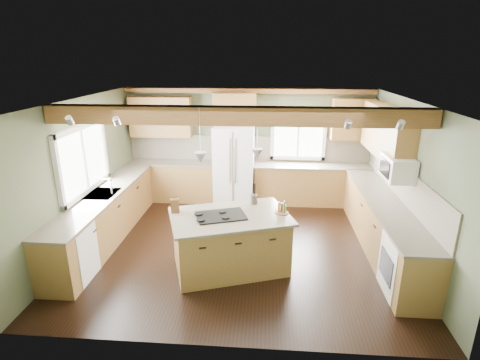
{
  "coord_description": "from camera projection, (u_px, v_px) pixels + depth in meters",
  "views": [
    {
      "loc": [
        0.47,
        -6.06,
        3.3
      ],
      "look_at": [
        -0.02,
        0.3,
        1.16
      ],
      "focal_mm": 28.0,
      "sensor_mm": 36.0,
      "label": 1
    }
  ],
  "objects": [
    {
      "name": "wall_left",
      "position": [
        82.0,
        174.0,
        6.6
      ],
      "size": [
        0.0,
        5.0,
        5.0
      ],
      "primitive_type": "plane",
      "rotation": [
        1.57,
        0.0,
        1.57
      ],
      "color": "#49533B",
      "rests_on": "ground"
    },
    {
      "name": "microwave",
      "position": [
        398.0,
        168.0,
        6.08
      ],
      "size": [
        0.4,
        0.7,
        0.38
      ],
      "primitive_type": "cube",
      "color": "white",
      "rests_on": "wall_right"
    },
    {
      "name": "base_cab_back_right",
      "position": [
        311.0,
        185.0,
        8.64
      ],
      "size": [
        2.62,
        0.6,
        0.88
      ],
      "primitive_type": "cube",
      "color": "brown",
      "rests_on": "floor"
    },
    {
      "name": "knife_block",
      "position": [
        175.0,
        205.0,
        5.92
      ],
      "size": [
        0.15,
        0.13,
        0.22
      ],
      "primitive_type": "cube",
      "rotation": [
        0.0,
        0.0,
        0.27
      ],
      "color": "brown",
      "rests_on": "island_top"
    },
    {
      "name": "base_cab_back_left",
      "position": [
        172.0,
        181.0,
        8.88
      ],
      "size": [
        2.02,
        0.6,
        0.88
      ],
      "primitive_type": "cube",
      "color": "brown",
      "rests_on": "floor"
    },
    {
      "name": "island_top",
      "position": [
        230.0,
        216.0,
        5.83
      ],
      "size": [
        2.1,
        1.69,
        0.04
      ],
      "primitive_type": "cube",
      "rotation": [
        0.0,
        0.0,
        0.33
      ],
      "color": "#51493B",
      "rests_on": "island"
    },
    {
      "name": "island",
      "position": [
        230.0,
        243.0,
        5.98
      ],
      "size": [
        1.96,
        1.54,
        0.88
      ],
      "primitive_type": "cube",
      "rotation": [
        0.0,
        0.0,
        0.33
      ],
      "color": "brown",
      "rests_on": "floor"
    },
    {
      "name": "upper_cab_back_left",
      "position": [
        161.0,
        117.0,
        8.53
      ],
      "size": [
        1.4,
        0.35,
        0.9
      ],
      "primitive_type": "cube",
      "color": "brown",
      "rests_on": "wall_back"
    },
    {
      "name": "backsplash_right",
      "position": [
        406.0,
        186.0,
        6.27
      ],
      "size": [
        0.03,
        3.7,
        0.58
      ],
      "primitive_type": "cube",
      "color": "brown",
      "rests_on": "wall_right"
    },
    {
      "name": "bottle_tray",
      "position": [
        282.0,
        207.0,
        5.88
      ],
      "size": [
        0.3,
        0.3,
        0.2
      ],
      "primitive_type": null,
      "rotation": [
        0.0,
        0.0,
        0.67
      ],
      "color": "brown",
      "rests_on": "island_top"
    },
    {
      "name": "pendant_right",
      "position": [
        257.0,
        154.0,
        5.62
      ],
      "size": [
        0.18,
        0.18,
        0.16
      ],
      "primitive_type": "cone",
      "rotation": [
        3.14,
        0.0,
        0.0
      ],
      "color": "#B2B2B7",
      "rests_on": "ceiling"
    },
    {
      "name": "base_cab_left",
      "position": [
        105.0,
        218.0,
        6.9
      ],
      "size": [
        0.6,
        3.7,
        0.88
      ],
      "primitive_type": "cube",
      "color": "brown",
      "rests_on": "floor"
    },
    {
      "name": "cooktop",
      "position": [
        221.0,
        216.0,
        5.79
      ],
      "size": [
        0.86,
        0.71,
        0.02
      ],
      "primitive_type": "cube",
      "rotation": [
        0.0,
        0.0,
        0.33
      ],
      "color": "black",
      "rests_on": "island_top"
    },
    {
      "name": "oven",
      "position": [
        408.0,
        267.0,
        5.31
      ],
      "size": [
        0.6,
        0.72,
        0.84
      ],
      "primitive_type": "cube",
      "color": "white",
      "rests_on": "floor"
    },
    {
      "name": "wall_right",
      "position": [
        408.0,
        182.0,
        6.19
      ],
      "size": [
        0.0,
        5.0,
        5.0
      ],
      "primitive_type": "plane",
      "rotation": [
        1.57,
        0.0,
        -1.57
      ],
      "color": "#49533B",
      "rests_on": "ground"
    },
    {
      "name": "soffit_trim",
      "position": [
        248.0,
        91.0,
        8.27
      ],
      "size": [
        5.55,
        0.2,
        0.1
      ],
      "primitive_type": "cube",
      "color": "#543518",
      "rests_on": "ceiling"
    },
    {
      "name": "window_back",
      "position": [
        298.0,
        135.0,
        8.58
      ],
      "size": [
        1.1,
        0.04,
        1.0
      ],
      "primitive_type": "cube",
      "color": "white",
      "rests_on": "wall_back"
    },
    {
      "name": "counter_back_right",
      "position": [
        313.0,
        166.0,
        8.5
      ],
      "size": [
        2.66,
        0.64,
        0.04
      ],
      "primitive_type": "cube",
      "color": "#51493B",
      "rests_on": "base_cab_back_right"
    },
    {
      "name": "faucet",
      "position": [
        111.0,
        187.0,
        6.69
      ],
      "size": [
        0.02,
        0.02,
        0.28
      ],
      "primitive_type": "cylinder",
      "color": "#B2B2B7",
      "rests_on": "sink"
    },
    {
      "name": "backsplash_back",
      "position": [
        248.0,
        148.0,
        8.77
      ],
      "size": [
        5.58,
        0.03,
        0.58
      ],
      "primitive_type": "cube",
      "color": "brown",
      "rests_on": "wall_back"
    },
    {
      "name": "counter_left",
      "position": [
        102.0,
        194.0,
        6.75
      ],
      "size": [
        0.64,
        3.74,
        0.04
      ],
      "primitive_type": "cube",
      "color": "#51493B",
      "rests_on": "base_cab_left"
    },
    {
      "name": "utensil_crock",
      "position": [
        254.0,
        199.0,
        6.26
      ],
      "size": [
        0.16,
        0.16,
        0.16
      ],
      "primitive_type": "cylinder",
      "rotation": [
        0.0,
        0.0,
        0.39
      ],
      "color": "#453C37",
      "rests_on": "island_top"
    },
    {
      "name": "sink",
      "position": [
        102.0,
        194.0,
        6.75
      ],
      "size": [
        0.5,
        0.65,
        0.03
      ],
      "primitive_type": "cube",
      "color": "#262628",
      "rests_on": "counter_left"
    },
    {
      "name": "wall_back",
      "position": [
        248.0,
        144.0,
        8.76
      ],
      "size": [
        5.6,
        0.0,
        5.6
      ],
      "primitive_type": "plane",
      "rotation": [
        1.57,
        0.0,
        0.0
      ],
      "color": "#49533B",
      "rests_on": "ground"
    },
    {
      "name": "upper_cab_back_corner",
      "position": [
        352.0,
        119.0,
        8.22
      ],
      "size": [
        0.9,
        0.35,
        0.9
      ],
      "primitive_type": "cube",
      "color": "brown",
      "rests_on": "wall_back"
    },
    {
      "name": "dishwasher",
      "position": [
        70.0,
        254.0,
        5.67
      ],
      "size": [
        0.6,
        0.6,
        0.84
      ],
      "primitive_type": "cube",
      "color": "white",
      "rests_on": "floor"
    },
    {
      "name": "window_left",
      "position": [
        83.0,
        159.0,
        6.57
      ],
      "size": [
        0.04,
        1.6,
        1.05
      ],
      "primitive_type": "cube",
      "color": "white",
      "rests_on": "wall_left"
    },
    {
      "name": "ceiling_beam",
      "position": [
        236.0,
        116.0,
        5.32
      ],
      "size": [
        5.55,
        0.26,
        0.26
      ],
      "primitive_type": "cube",
      "color": "#543518",
      "rests_on": "ceiling"
    },
    {
      "name": "pendant_left",
      "position": [
        201.0,
        158.0,
        5.42
      ],
      "size": [
        0.18,
        0.18,
        0.16
      ],
      "primitive_type": "cone",
      "rotation": [
        3.14,
        0.0,
        0.0
      ],
      "color": "#B2B2B7",
      "rests_on": "ceiling"
    },
    {
      "name": "counter_right",
      "position": [
        386.0,
        202.0,
        6.39
      ],
      "size": [
        0.64,
        3.74,
        0.04
      ],
      "primitive_type": "cube",
      "color": "#51493B",
      "rests_on": "base_cab_right"
    },
    {
      "name": "upper_cab_right",
      "position": [
        386.0,
        132.0,
        6.85
      ],
      "size": [
        0.35,
        2.2,
        0.9
      ],
      "primitive_type": "cube",
      "color": "brown",
      "rests_on": "wall_right"
    },
    {
      "name": "refrigerator",
      "position": [
        234.0,
        165.0,
        8.55
      ],
      "size": [
        0.9,
        0.74,
        1.8
      ],
      "primitive_type": "cube",
      "color": "silver",
      "rests_on": "floor"
    },
    {
      "name": "counter_back_left",
      "position": [
        171.0,
        163.0,
        8.73
      ],
      "size": [
        2.06,
        0.64,
        0.04
      ],
      "primitive_type": "cube",
      "color": "#51493B",
      "rests_on": "base_cab_back_left"
    },
    {
      "name": "base_cab_right",
      "position": [
        383.0,
        227.0,
        6.54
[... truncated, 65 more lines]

